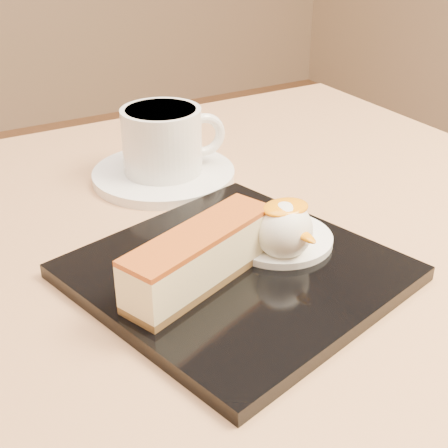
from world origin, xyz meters
TOP-DOWN VIEW (x-y plane):
  - table at (0.00, 0.00)m, footprint 0.80×0.80m
  - dessert_plate at (-0.00, -0.01)m, footprint 0.27×0.27m
  - cheesecake at (-0.04, -0.02)m, footprint 0.14×0.08m
  - cream_smear at (0.05, 0.00)m, footprint 0.09×0.09m
  - ice_cream_scoop at (0.04, -0.02)m, footprint 0.05×0.05m
  - mango_sauce at (0.04, -0.01)m, footprint 0.04×0.03m
  - mint_sprig at (0.02, 0.03)m, footprint 0.04×0.03m
  - saucer at (0.03, 0.19)m, footprint 0.15×0.15m
  - coffee_cup at (0.03, 0.19)m, footprint 0.11×0.08m

SIDE VIEW (x-z plane):
  - table at x=0.00m, z-range 0.20..0.92m
  - saucer at x=0.03m, z-range 0.72..0.73m
  - dessert_plate at x=0.00m, z-range 0.72..0.73m
  - cream_smear at x=0.05m, z-range 0.73..0.74m
  - mint_sprig at x=0.02m, z-range 0.74..0.74m
  - cheesecake at x=-0.04m, z-range 0.73..0.78m
  - ice_cream_scoop at x=0.04m, z-range 0.73..0.78m
  - coffee_cup at x=0.03m, z-range 0.73..0.80m
  - mango_sauce at x=0.04m, z-range 0.77..0.78m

